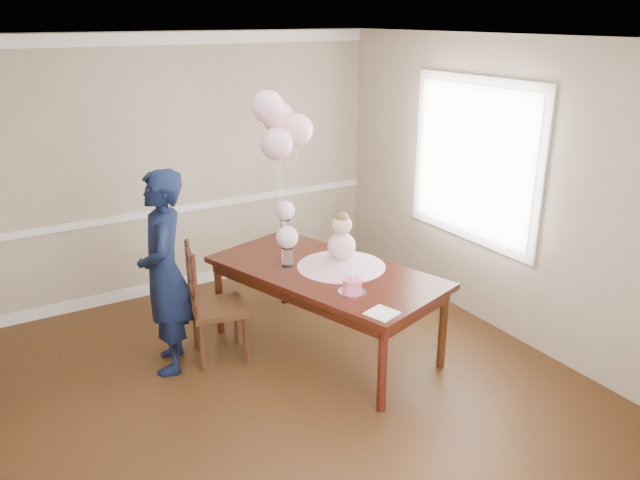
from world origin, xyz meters
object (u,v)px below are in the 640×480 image
at_px(birthday_cake, 352,285).
at_px(woman, 164,273).
at_px(dining_chair_seat, 218,308).
at_px(dining_table_top, 325,272).

relative_size(birthday_cake, woman, 0.09).
height_order(birthday_cake, dining_chair_seat, birthday_cake).
relative_size(dining_table_top, dining_chair_seat, 4.51).
distance_m(dining_table_top, dining_chair_seat, 0.97).
height_order(birthday_cake, woman, woman).
relative_size(dining_table_top, woman, 1.19).
bearing_deg(birthday_cake, dining_chair_seat, 133.15).
bearing_deg(dining_chair_seat, woman, -177.09).
distance_m(birthday_cake, woman, 1.54).
bearing_deg(woman, dining_chair_seat, 100.04).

